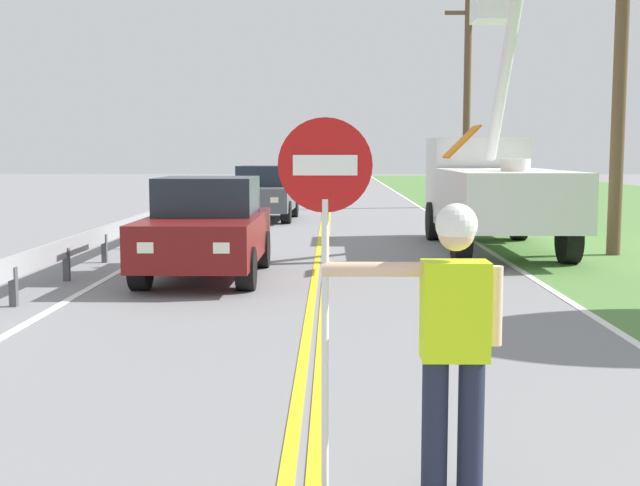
% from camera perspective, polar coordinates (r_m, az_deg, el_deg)
% --- Properties ---
extents(centerline_yellow_left, '(0.11, 110.00, 0.01)m').
position_cam_1_polar(centerline_yellow_left, '(20.29, 0.01, 0.31)').
color(centerline_yellow_left, yellow).
rests_on(centerline_yellow_left, ground).
extents(centerline_yellow_right, '(0.11, 110.00, 0.01)m').
position_cam_1_polar(centerline_yellow_right, '(20.28, 0.52, 0.31)').
color(centerline_yellow_right, yellow).
rests_on(centerline_yellow_right, ground).
extents(edge_line_right, '(0.12, 110.00, 0.01)m').
position_cam_1_polar(edge_line_right, '(20.57, 10.35, 0.29)').
color(edge_line_right, silver).
rests_on(edge_line_right, ground).
extents(edge_line_left, '(0.12, 110.00, 0.01)m').
position_cam_1_polar(edge_line_left, '(20.64, -9.78, 0.32)').
color(edge_line_left, silver).
rests_on(edge_line_left, ground).
extents(flagger_worker, '(1.09, 0.25, 1.83)m').
position_cam_1_polar(flagger_worker, '(5.05, 9.17, -6.14)').
color(flagger_worker, '#1E2338').
rests_on(flagger_worker, ground).
extents(stop_sign_paddle, '(0.56, 0.04, 2.33)m').
position_cam_1_polar(stop_sign_paddle, '(4.89, 0.36, 1.40)').
color(stop_sign_paddle, silver).
rests_on(stop_sign_paddle, ground).
extents(utility_bucket_truck, '(2.67, 6.81, 5.75)m').
position_cam_1_polar(utility_bucket_truck, '(18.59, 11.74, 4.01)').
color(utility_bucket_truck, silver).
rests_on(utility_bucket_truck, ground).
extents(oncoming_sedan_nearest, '(1.94, 4.12, 1.70)m').
position_cam_1_polar(oncoming_sedan_nearest, '(14.10, -7.87, 0.99)').
color(oncoming_sedan_nearest, maroon).
rests_on(oncoming_sedan_nearest, ground).
extents(oncoming_sedan_second, '(2.05, 4.17, 1.70)m').
position_cam_1_polar(oncoming_sedan_second, '(25.99, -3.88, 3.44)').
color(oncoming_sedan_second, '#4C5156').
rests_on(oncoming_sedan_second, ground).
extents(utility_pole_near, '(1.80, 0.28, 8.47)m').
position_cam_1_polar(utility_pole_near, '(18.20, 20.14, 13.17)').
color(utility_pole_near, brown).
rests_on(utility_pole_near, ground).
extents(utility_pole_mid, '(1.80, 0.28, 7.99)m').
position_cam_1_polar(utility_pole_mid, '(32.56, 10.14, 9.82)').
color(utility_pole_mid, brown).
rests_on(utility_pole_mid, ground).
extents(guardrail_left_shoulder, '(0.10, 32.00, 0.71)m').
position_cam_1_polar(guardrail_left_shoulder, '(17.52, -13.72, 0.87)').
color(guardrail_left_shoulder, '#9EA0A3').
rests_on(guardrail_left_shoulder, ground).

